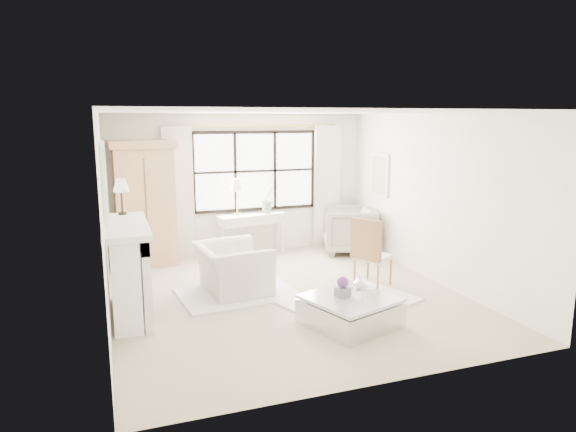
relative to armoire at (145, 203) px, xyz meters
name	(u,v)px	position (x,y,z in m)	size (l,w,h in m)	color
floor	(287,296)	(1.83, -2.43, -1.14)	(5.50, 5.50, 0.00)	#BCAA8B
ceiling	(287,112)	(1.83, -2.43, 1.56)	(5.50, 5.50, 0.00)	white
wall_back	(240,184)	(1.83, 0.32, 0.21)	(5.00, 5.00, 0.00)	white
wall_front	(384,254)	(1.83, -5.18, 0.21)	(5.00, 5.00, 0.00)	beige
wall_left	(104,218)	(-0.67, -2.43, 0.21)	(5.50, 5.50, 0.00)	white
wall_right	(434,198)	(4.33, -2.43, 0.21)	(5.50, 5.50, 0.00)	white
window_pane	(255,171)	(2.13, 0.30, 0.46)	(2.40, 0.02, 1.50)	white
window_frame	(255,171)	(2.13, 0.29, 0.46)	(2.50, 0.04, 1.50)	black
curtain_rod	(255,126)	(2.13, 0.24, 1.33)	(0.04, 0.04, 3.30)	#B38E3E
curtain_left	(179,194)	(0.63, 0.22, 0.10)	(0.55, 0.10, 2.47)	beige
curtain_right	(327,187)	(3.63, 0.22, 0.10)	(0.55, 0.10, 2.47)	silver
fireplace	(126,269)	(-0.45, -2.43, -0.49)	(0.58, 1.66, 1.26)	silver
mirror_frame	(104,180)	(-0.64, -2.43, 0.70)	(0.05, 1.15, 0.95)	white
mirror_glass	(106,180)	(-0.61, -2.43, 0.70)	(0.02, 1.00, 0.80)	silver
art_frame	(380,175)	(4.30, -0.73, 0.41)	(0.04, 0.62, 0.82)	white
art_canvas	(379,175)	(4.28, -0.73, 0.41)	(0.01, 0.52, 0.72)	#BCAE92
mantel_lamp	(121,187)	(-0.43, -1.74, 0.51)	(0.22, 0.22, 0.51)	black
armoire	(145,203)	(0.00, 0.00, 0.00)	(1.16, 0.76, 2.24)	tan
console_table	(251,234)	(1.96, 0.07, -0.74)	(1.36, 0.69, 0.80)	silver
console_lamp	(237,186)	(1.70, 0.07, 0.22)	(0.28, 0.28, 0.69)	#C09342
orchid_plant	(268,200)	(2.31, 0.09, -0.08)	(0.29, 0.23, 0.52)	#5E7D53
side_table	(242,259)	(1.42, -1.34, -0.81)	(0.40, 0.40, 0.51)	silver
rug_left	(238,294)	(1.14, -2.13, -1.12)	(1.70, 1.20, 0.03)	silver
rug_right	(350,301)	(2.59, -2.99, -1.12)	(1.76, 1.32, 0.03)	white
club_armchair	(232,269)	(1.10, -1.98, -0.77)	(1.13, 0.99, 0.74)	beige
wingback_chair	(349,230)	(3.83, -0.44, -0.69)	(0.97, 0.99, 0.90)	#A29989
french_chair	(372,266)	(3.26, -2.40, -0.83)	(0.66, 0.66, 1.08)	#9E6E42
coffee_table	(350,311)	(2.22, -3.73, -0.96)	(1.27, 1.27, 0.38)	silver
planter_box	(343,292)	(2.13, -3.69, -0.70)	(0.16, 0.16, 0.12)	slate
planter_flowers	(343,282)	(2.13, -3.69, -0.57)	(0.15, 0.15, 0.15)	#592D72
pillar_candle	(370,293)	(2.45, -3.83, -0.70)	(0.09, 0.09, 0.12)	silver
coffee_vase	(359,282)	(2.47, -3.48, -0.67)	(0.16, 0.16, 0.17)	silver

